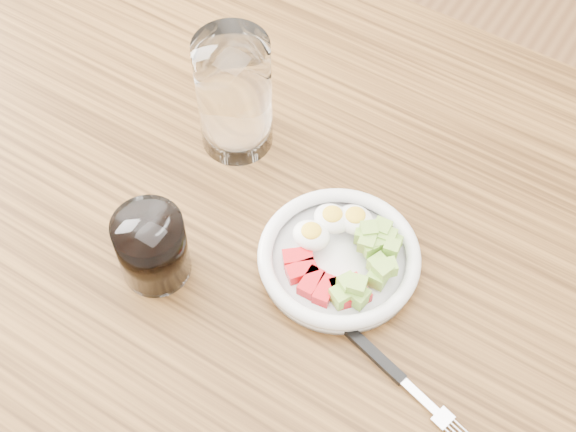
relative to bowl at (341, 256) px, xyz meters
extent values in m
cube|color=brown|center=(-0.72, 0.35, -0.42)|extent=(0.07, 0.07, 0.73)
cube|color=brown|center=(-0.07, 0.00, -0.04)|extent=(1.50, 0.90, 0.04)
cylinder|color=white|center=(0.00, 0.00, -0.01)|extent=(0.18, 0.18, 0.01)
torus|color=white|center=(0.00, 0.00, 0.00)|extent=(0.19, 0.19, 0.02)
cube|color=red|center=(-0.04, -0.03, 0.00)|extent=(0.04, 0.04, 0.02)
cube|color=red|center=(-0.03, -0.04, 0.00)|extent=(0.04, 0.04, 0.02)
cube|color=red|center=(-0.01, -0.05, 0.00)|extent=(0.02, 0.03, 0.02)
cube|color=red|center=(0.01, -0.05, 0.00)|extent=(0.02, 0.04, 0.02)
cube|color=red|center=(0.02, -0.04, 0.00)|extent=(0.04, 0.04, 0.02)
cube|color=red|center=(0.04, -0.03, 0.00)|extent=(0.04, 0.03, 0.02)
ellipsoid|color=white|center=(-0.03, 0.03, 0.01)|extent=(0.04, 0.04, 0.02)
ellipsoid|color=yellow|center=(-0.03, 0.03, 0.02)|extent=(0.02, 0.02, 0.01)
ellipsoid|color=white|center=(-0.01, 0.05, 0.01)|extent=(0.04, 0.04, 0.02)
ellipsoid|color=yellow|center=(-0.01, 0.05, 0.02)|extent=(0.02, 0.02, 0.01)
ellipsoid|color=white|center=(-0.04, 0.00, 0.01)|extent=(0.04, 0.04, 0.02)
ellipsoid|color=yellow|center=(-0.04, 0.00, 0.02)|extent=(0.02, 0.02, 0.01)
cube|color=#9AC34B|center=(0.03, 0.04, 0.01)|extent=(0.02, 0.02, 0.02)
cube|color=#9AC34B|center=(0.03, -0.04, 0.02)|extent=(0.02, 0.02, 0.02)
cube|color=#9AC34B|center=(0.03, -0.04, 0.00)|extent=(0.02, 0.02, 0.02)
cube|color=#9AC34B|center=(0.05, 0.00, 0.02)|extent=(0.02, 0.02, 0.02)
cube|color=#9AC34B|center=(0.04, -0.03, 0.02)|extent=(0.02, 0.02, 0.02)
cube|color=#9AC34B|center=(0.03, 0.03, 0.01)|extent=(0.02, 0.02, 0.02)
cube|color=#9AC34B|center=(0.04, -0.04, 0.01)|extent=(0.02, 0.02, 0.02)
cube|color=#9AC34B|center=(0.04, 0.01, 0.01)|extent=(0.03, 0.03, 0.02)
cube|color=#9AC34B|center=(0.03, -0.05, 0.01)|extent=(0.03, 0.03, 0.02)
cube|color=#9AC34B|center=(0.03, -0.03, 0.01)|extent=(0.03, 0.03, 0.02)
cube|color=#9AC34B|center=(0.06, 0.00, 0.02)|extent=(0.02, 0.02, 0.02)
cube|color=#9AC34B|center=(0.04, 0.04, 0.01)|extent=(0.02, 0.02, 0.02)
cube|color=#9AC34B|center=(0.03, 0.02, 0.01)|extent=(0.02, 0.02, 0.02)
cube|color=#9AC34B|center=(0.05, 0.03, 0.02)|extent=(0.02, 0.02, 0.02)
cube|color=#9AC34B|center=(0.05, -0.01, 0.01)|extent=(0.02, 0.02, 0.02)
cube|color=#9AC34B|center=(0.02, 0.03, 0.02)|extent=(0.03, 0.03, 0.02)
cube|color=#9AC34B|center=(0.03, 0.05, 0.02)|extent=(0.02, 0.02, 0.02)
cube|color=#9AC34B|center=(0.02, 0.02, 0.02)|extent=(0.02, 0.02, 0.02)
cube|color=#9AC34B|center=(0.04, 0.03, 0.00)|extent=(0.02, 0.02, 0.02)
cube|color=#9AC34B|center=(0.01, 0.03, 0.01)|extent=(0.02, 0.02, 0.02)
cube|color=#9AC34B|center=(0.04, 0.04, 0.02)|extent=(0.02, 0.02, 0.02)
cube|color=black|center=(0.09, -0.08, -0.01)|extent=(0.09, 0.03, 0.01)
cube|color=silver|center=(0.15, -0.10, -0.01)|extent=(0.05, 0.02, 0.00)
cube|color=silver|center=(0.18, -0.11, -0.01)|extent=(0.02, 0.02, 0.00)
cylinder|color=silver|center=(0.21, -0.11, -0.01)|extent=(0.03, 0.01, 0.00)
cylinder|color=white|center=(-0.21, 0.09, 0.06)|extent=(0.09, 0.09, 0.16)
cylinder|color=white|center=(-0.18, -0.12, 0.03)|extent=(0.08, 0.08, 0.09)
cylinder|color=black|center=(-0.18, -0.12, 0.03)|extent=(0.07, 0.07, 0.08)
camera|label=1|loc=(0.20, -0.44, 0.78)|focal=50.00mm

